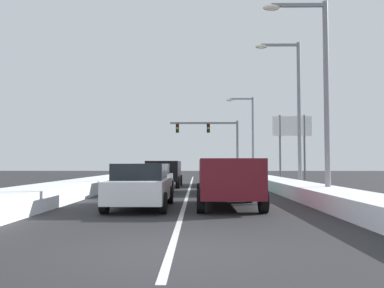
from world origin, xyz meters
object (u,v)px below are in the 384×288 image
object	(u,v)px
sedan_white_center_lane_nearest	(141,186)
traffic_light_gantry	(216,136)
sedan_silver_right_lane_third	(218,174)
street_lamp_right_far	(249,130)
roadside_sign_right	(292,133)
sedan_green_right_lane_second	(221,178)
suv_black_center_lane_third	(164,171)
street_lamp_right_mid	(293,102)
sedan_gray_center_lane_second	(152,179)
street_lamp_right_near	(317,81)
suv_maroon_right_lane_nearest	(228,178)

from	to	relation	value
sedan_white_center_lane_nearest	traffic_light_gantry	world-z (taller)	traffic_light_gantry
sedan_silver_right_lane_third	street_lamp_right_far	bearing A→B (deg)	71.91
sedan_silver_right_lane_third	roadside_sign_right	size ratio (longest dim) A/B	0.82
sedan_green_right_lane_second	traffic_light_gantry	size ratio (longest dim) A/B	0.60
suv_black_center_lane_third	street_lamp_right_mid	distance (m)	9.18
sedan_gray_center_lane_second	street_lamp_right_mid	xyz separation A→B (m)	(7.93, 3.66, 4.40)
roadside_sign_right	sedan_silver_right_lane_third	bearing A→B (deg)	-139.23
sedan_white_center_lane_nearest	street_lamp_right_near	bearing A→B (deg)	20.30
suv_black_center_lane_third	sedan_green_right_lane_second	bearing A→B (deg)	-58.06
street_lamp_right_near	street_lamp_right_mid	bearing A→B (deg)	83.85
traffic_light_gantry	suv_maroon_right_lane_nearest	bearing A→B (deg)	-91.99
sedan_white_center_lane_nearest	sedan_silver_right_lane_third	bearing A→B (deg)	76.43
suv_black_center_lane_third	street_lamp_right_mid	bearing A→B (deg)	-17.72
sedan_green_right_lane_second	street_lamp_right_near	size ratio (longest dim) A/B	0.55
traffic_light_gantry	street_lamp_right_near	distance (m)	27.93
street_lamp_right_near	roadside_sign_right	world-z (taller)	street_lamp_right_near
suv_black_center_lane_third	street_lamp_right_far	world-z (taller)	street_lamp_right_far
sedan_white_center_lane_nearest	suv_black_center_lane_third	bearing A→B (deg)	90.94
street_lamp_right_far	street_lamp_right_near	bearing A→B (deg)	-90.29
street_lamp_right_near	street_lamp_right_far	size ratio (longest dim) A/B	1.03
roadside_sign_right	sedan_green_right_lane_second	bearing A→B (deg)	-118.29
street_lamp_right_mid	street_lamp_right_far	bearing A→B (deg)	92.66
suv_black_center_lane_third	street_lamp_right_near	distance (m)	12.73
suv_maroon_right_lane_nearest	street_lamp_right_mid	xyz separation A→B (m)	(4.61, 9.54, 4.15)
street_lamp_right_far	sedan_green_right_lane_second	bearing A→B (deg)	-102.07
sedan_gray_center_lane_second	street_lamp_right_near	distance (m)	9.04
traffic_light_gantry	street_lamp_right_far	size ratio (longest dim) A/B	0.96
sedan_green_right_lane_second	sedan_silver_right_lane_third	xyz separation A→B (m)	(0.22, 6.78, 0.00)
sedan_gray_center_lane_second	street_lamp_right_near	bearing A→B (deg)	-27.78
suv_black_center_lane_third	traffic_light_gantry	distance (m)	18.71
suv_maroon_right_lane_nearest	sedan_gray_center_lane_second	distance (m)	6.76
sedan_white_center_lane_nearest	suv_black_center_lane_third	size ratio (longest dim) A/B	0.92
sedan_silver_right_lane_third	street_lamp_right_far	distance (m)	12.13
suv_black_center_lane_third	street_lamp_right_far	bearing A→B (deg)	60.05
sedan_white_center_lane_nearest	sedan_gray_center_lane_second	xyz separation A→B (m)	(-0.33, 6.27, 0.00)
suv_maroon_right_lane_nearest	street_lamp_right_far	size ratio (longest dim) A/B	0.62
street_lamp_right_mid	street_lamp_right_near	bearing A→B (deg)	-96.15
traffic_light_gantry	street_lamp_right_far	world-z (taller)	street_lamp_right_far
sedan_white_center_lane_nearest	sedan_gray_center_lane_second	distance (m)	6.28
sedan_green_right_lane_second	street_lamp_right_far	distance (m)	18.51
sedan_silver_right_lane_third	suv_black_center_lane_third	bearing A→B (deg)	-157.92
suv_maroon_right_lane_nearest	sedan_green_right_lane_second	size ratio (longest dim) A/B	1.09
sedan_gray_center_lane_second	sedan_white_center_lane_nearest	bearing A→B (deg)	-86.96
sedan_silver_right_lane_third	sedan_white_center_lane_nearest	xyz separation A→B (m)	(-3.35, -13.86, 0.00)
sedan_silver_right_lane_third	sedan_gray_center_lane_second	xyz separation A→B (m)	(-3.68, -7.59, 0.00)
suv_maroon_right_lane_nearest	roadside_sign_right	xyz separation A→B (m)	(6.76, 18.99, 3.00)
sedan_white_center_lane_nearest	street_lamp_right_near	size ratio (longest dim) A/B	0.55
suv_maroon_right_lane_nearest	sedan_green_right_lane_second	bearing A→B (deg)	88.80
sedan_silver_right_lane_third	sedan_white_center_lane_nearest	size ratio (longest dim) A/B	1.00
sedan_silver_right_lane_third	sedan_white_center_lane_nearest	world-z (taller)	same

